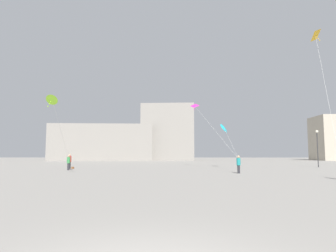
# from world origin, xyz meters

# --- Properties ---
(person_in_red) EXTENTS (0.38, 0.38, 1.74)m
(person_in_red) POSITION_xyz_m (-11.80, 30.84, 0.96)
(person_in_red) COLOR #2D2D33
(person_in_red) RESTS_ON ground_plane
(person_in_teal) EXTENTS (0.35, 0.35, 1.60)m
(person_in_teal) POSITION_xyz_m (6.33, 22.73, 0.88)
(person_in_teal) COLOR #2D2D33
(person_in_teal) RESTS_ON ground_plane
(person_in_green) EXTENTS (0.36, 0.36, 1.65)m
(person_in_green) POSITION_xyz_m (-10.89, 27.87, 0.90)
(person_in_green) COLOR #2D2D33
(person_in_green) RESTS_ON ground_plane
(kite_amber_delta) EXTENTS (2.45, 7.05, 11.78)m
(kite_amber_delta) POSITION_xyz_m (13.58, 22.36, 12.47)
(kite_amber_delta) COLOR yellow
(kite_magenta_delta) EXTENTS (3.46, 14.46, 7.41)m
(kite_magenta_delta) POSITION_xyz_m (3.56, 36.15, 8.11)
(kite_magenta_delta) COLOR #D12899
(kite_cyan_diamond) EXTENTS (1.37, 11.72, 4.38)m
(kite_cyan_diamond) POSITION_xyz_m (6.94, 33.64, 5.08)
(kite_cyan_diamond) COLOR #1EB2C6
(kite_lime_diamond) EXTENTS (2.19, 9.54, 5.16)m
(kite_lime_diamond) POSITION_xyz_m (-9.21, 18.89, 5.99)
(kite_lime_diamond) COLOR #8CD12D
(building_left_hall) EXTENTS (27.93, 14.95, 9.66)m
(building_left_hall) POSITION_xyz_m (-19.00, 78.69, 4.83)
(building_left_hall) COLOR gray
(building_left_hall) RESTS_ON ground_plane
(building_centre_hall) EXTENTS (14.89, 9.80, 15.59)m
(building_centre_hall) POSITION_xyz_m (-1.00, 80.22, 7.80)
(building_centre_hall) COLOR gray
(building_centre_hall) RESTS_ON ground_plane
(lamppost_east) EXTENTS (0.36, 0.36, 4.92)m
(lamppost_east) POSITION_xyz_m (19.64, 35.69, 3.30)
(lamppost_east) COLOR #2D2D30
(lamppost_east) RESTS_ON ground_plane
(handbag_beside_flyer) EXTENTS (0.34, 0.19, 0.24)m
(handbag_beside_flyer) POSITION_xyz_m (-11.45, 30.94, 0.12)
(handbag_beside_flyer) COLOR brown
(handbag_beside_flyer) RESTS_ON ground_plane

